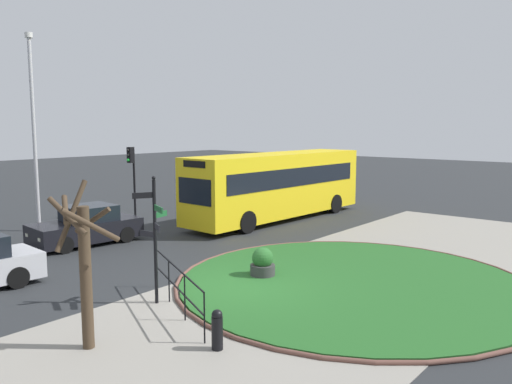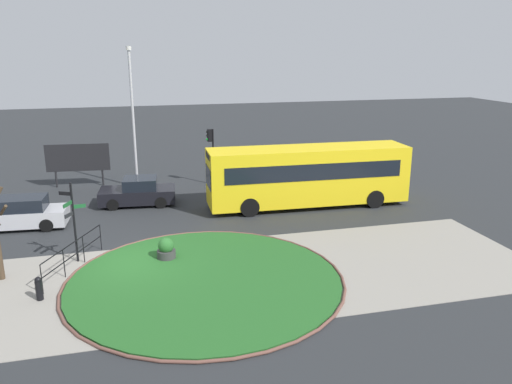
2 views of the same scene
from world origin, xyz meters
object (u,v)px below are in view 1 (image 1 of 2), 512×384
Objects in this scene: bus_yellow at (277,184)px; street_tree_bare at (84,262)px; car_oncoming at (87,227)px; planter_near_signpost at (263,264)px; lamppost_tall at (34,127)px; signpost_directional at (155,232)px; bollard_foreground at (217,329)px; traffic_light_near at (132,166)px.

street_tree_bare is at bearing 24.28° from bus_yellow.
car_oncoming reaches higher than planter_near_signpost.
signpost_directional is at bearing -103.57° from lamppost_tall.
bus_yellow is (11.79, 4.96, -0.16)m from signpost_directional.
bus_yellow is at bearing 22.83° from signpost_directional.
bollard_foreground is 16.43m from traffic_light_near.
bollard_foreground is 0.25× the size of traffic_light_near.
bollard_foreground is at bearing -107.35° from signpost_directional.
traffic_light_near is 12.31m from planter_near_signpost.
street_tree_bare is (-1.69, 2.16, 1.42)m from bollard_foreground.
car_oncoming is (3.70, 10.71, 0.24)m from bollard_foreground.
car_oncoming is at bearing 57.75° from street_tree_bare.
signpost_directional is 0.39× the size of lamppost_tall.
traffic_light_near is 15.54m from street_tree_bare.
signpost_directional is 13.10m from traffic_light_near.
street_tree_bare is (-5.40, -8.55, 1.18)m from car_oncoming.
lamppost_tall is (-9.04, 6.42, 2.81)m from bus_yellow.
signpost_directional is 3.53× the size of planter_near_signpost.
lamppost_tall reaches higher than signpost_directional.
planter_near_signpost is at bearing 36.46° from bus_yellow.
traffic_light_near is at bearing 49.50° from street_tree_bare.
lamppost_tall reaches higher than street_tree_bare.
bus_yellow is 3.13× the size of street_tree_bare.
street_tree_bare reaches higher than car_oncoming.
lamppost_tall is at bearing -85.14° from car_oncoming.
planter_near_signpost is (0.83, -12.09, -4.15)m from lamppost_tall.
car_oncoming is (-9.08, 2.58, -1.07)m from bus_yellow.
bollard_foreground is 0.92× the size of planter_near_signpost.
lamppost_tall is at bearing 76.43° from signpost_directional.
traffic_light_near is at bearing 59.00° from bollard_foreground.
car_oncoming is 8.30m from planter_near_signpost.
bollard_foreground is at bearing 76.29° from car_oncoming.
street_tree_bare reaches higher than bollard_foreground.
planter_near_signpost is (-3.82, -11.50, -2.21)m from traffic_light_near.
bus_yellow is 15.66m from street_tree_bare.
bollard_foreground is 0.08× the size of bus_yellow.
car_oncoming is at bearing 70.21° from signpost_directional.
traffic_light_near is (8.39, 13.96, 2.19)m from bollard_foreground.
signpost_directional is 0.79× the size of car_oncoming.
planter_near_signpost is (3.58, -0.70, -1.50)m from signpost_directional.
bus_yellow is 11.51× the size of planter_near_signpost.
bollard_foreground is 0.25× the size of street_tree_bare.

